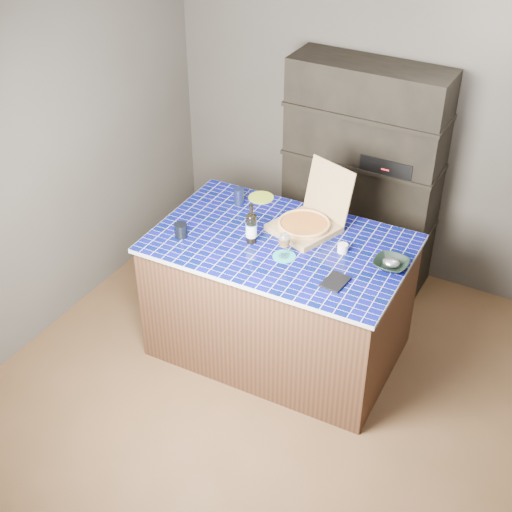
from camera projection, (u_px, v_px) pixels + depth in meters
The scene contains 14 objects.
room at pixel (270, 230), 4.28m from camera, with size 3.50×3.50×3.50m.
shelving_unit at pixel (362, 175), 5.58m from camera, with size 1.20×0.41×1.80m.
kitchen_island at pixel (279, 297), 5.01m from camera, with size 1.73×1.13×0.93m.
pizza_box at pixel (307, 222), 4.83m from camera, with size 0.52×0.57×0.42m.
mead_bottle at pixel (251, 228), 4.68m from camera, with size 0.08×0.08×0.28m.
teal_trivet at pixel (284, 256), 4.60m from camera, with size 0.15×0.15×0.01m, color teal.
wine_glass at pixel (285, 240), 4.53m from camera, with size 0.08×0.08×0.18m.
tumbler at pixel (181, 230), 4.77m from camera, with size 0.09×0.09×0.10m, color black.
dvd_case at pixel (335, 282), 4.37m from camera, with size 0.13×0.18×0.01m, color black.
bowl at pixel (391, 264), 4.49m from camera, with size 0.22×0.22×0.05m, color black.
foil_contents at pixel (391, 262), 4.48m from camera, with size 0.11×0.09×0.05m, color #B2B1BD.
white_jar at pixel (343, 248), 4.63m from camera, with size 0.07×0.07×0.06m, color silver.
navy_cup at pixel (239, 196), 5.13m from camera, with size 0.07×0.07×0.12m, color black.
green_trivet at pixel (261, 197), 5.22m from camera, with size 0.19×0.19×0.01m, color #A0BD28.
Camera 1 is at (1.68, -3.20, 3.56)m, focal length 50.00 mm.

